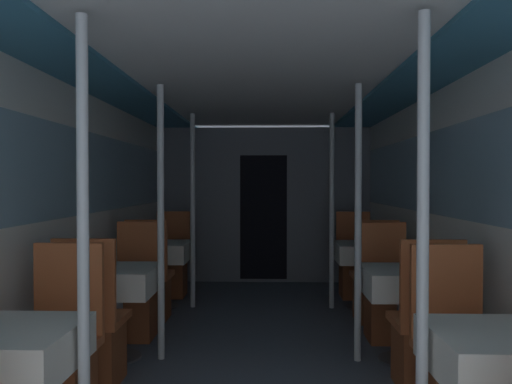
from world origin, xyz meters
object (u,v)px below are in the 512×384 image
support_pole_left_1 (161,222)px  dining_table_right_0 (501,360)px  dining_table_right_1 (403,285)px  chair_left_far_1 (135,302)px  support_pole_left_0 (83,251)px  chair_left_near_1 (93,340)px  dining_table_left_2 (162,254)px  support_pole_right_2 (332,211)px  chair_left_near_2 (150,289)px  chair_right_near_1 (425,343)px  chair_left_far_0 (58,371)px  support_pole_right_1 (358,223)px  support_pole_left_2 (193,211)px  chair_left_far_2 (171,270)px  dining_table_right_2 (364,255)px  support_pole_right_0 (423,252)px  chair_right_far_1 (387,304)px  chair_right_near_2 (374,290)px  chair_right_far_2 (355,271)px  dining_table_left_0 (9,355)px  dining_table_left_1 (117,284)px  chair_right_far_0 (456,375)px

support_pole_left_1 → dining_table_right_0: bearing=-40.7°
dining_table_right_1 → chair_left_far_1: bearing=166.5°
support_pole_left_0 → dining_table_right_1: 2.50m
chair_left_near_1 → dining_table_right_1: size_ratio=1.43×
chair_left_far_1 → dining_table_left_2: 1.11m
dining_table_right_0 → support_pole_right_2: size_ratio=0.33×
chair_left_near_2 → chair_right_near_1: same height
chair_left_far_0 → chair_left_far_1: (0.00, 1.60, 0.00)m
dining_table_right_1 → support_pole_right_1: 0.59m
dining_table_left_2 → support_pole_left_2: support_pole_left_2 is taller
chair_left_far_1 → support_pole_right_2: support_pole_right_2 is taller
chair_left_far_2 → dining_table_right_2: (2.20, -0.53, 0.27)m
support_pole_right_0 → chair_right_far_1: bearing=80.8°
support_pole_left_1 → chair_right_far_1: support_pole_left_1 is taller
chair_left_far_2 → support_pole_right_2: support_pole_right_2 is taller
chair_left_near_2 → chair_left_far_2: bearing=90.0°
chair_left_near_2 → dining_table_right_1: bearing=-26.0°
support_pole_left_0 → dining_table_right_0: bearing=0.0°
dining_table_right_1 → support_pole_left_0: bearing=-139.3°
chair_right_far_1 → support_pole_right_2: size_ratio=0.48×
chair_left_near_1 → chair_right_near_2: same height
chair_left_near_2 → chair_right_far_2: bearing=25.6°
chair_left_near_1 → support_pole_right_1: (1.86, 0.53, 0.75)m
dining_table_right_0 → dining_table_right_2: bearing=90.0°
chair_right_near_1 → dining_table_right_2: 2.15m
dining_table_left_0 → dining_table_left_2: size_ratio=1.00×
dining_table_left_2 → chair_left_near_1: bearing=-90.0°
chair_left_near_1 → support_pole_right_0: support_pole_right_0 is taller
chair_left_far_0 → dining_table_left_1: (0.00, 1.07, 0.27)m
chair_left_far_2 → dining_table_left_2: bearing=90.0°
chair_left_near_1 → support_pole_left_2: size_ratio=0.48×
chair_left_far_0 → chair_right_far_0: bearing=-180.0°
chair_right_far_2 → support_pole_right_1: bearing=80.8°
dining_table_left_1 → chair_right_near_2: 2.47m
support_pole_left_0 → chair_right_near_2: (1.86, 2.67, -0.75)m
dining_table_right_1 → dining_table_left_0: bearing=-144.0°
dining_table_left_2 → chair_right_far_2: chair_right_far_2 is taller
chair_left_far_0 → dining_table_left_0: bearing=90.0°
support_pole_right_1 → chair_right_far_2: bearing=80.8°
support_pole_left_2 → chair_right_near_2: 2.07m
chair_right_far_1 → support_pole_right_1: size_ratio=0.48×
dining_table_left_0 → support_pole_right_1: (1.86, 1.60, 0.48)m
support_pole_left_0 → support_pole_right_1: 2.20m
dining_table_right_0 → chair_right_far_0: size_ratio=0.70×
dining_table_left_1 → chair_left_far_1: chair_left_far_1 is taller
support_pole_left_0 → chair_left_far_2: (-0.34, 3.73, -0.75)m
support_pole_left_0 → chair_right_near_1: support_pole_left_0 is taller
dining_table_right_0 → chair_left_far_1: bearing=136.0°
support_pole_left_0 → support_pole_left_1: bearing=90.0°
support_pole_left_1 → support_pole_right_2: same height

